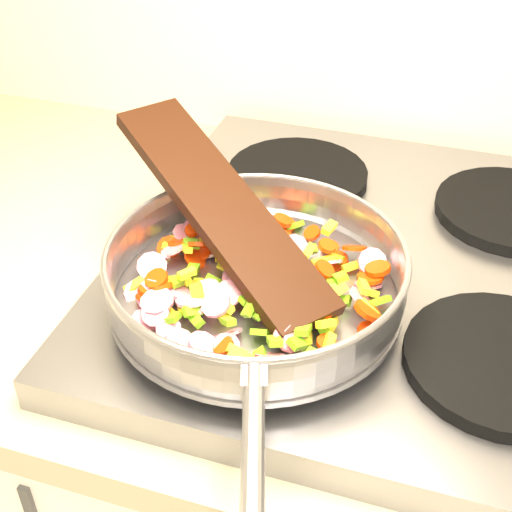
% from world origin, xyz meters
% --- Properties ---
extents(cooktop, '(0.60, 0.60, 0.04)m').
position_xyz_m(cooktop, '(-0.70, 1.67, 0.92)').
color(cooktop, '#939399').
rests_on(cooktop, counter_top).
extents(grate_fl, '(0.19, 0.19, 0.02)m').
position_xyz_m(grate_fl, '(-0.84, 1.52, 0.95)').
color(grate_fl, black).
rests_on(grate_fl, cooktop).
extents(grate_fr, '(0.19, 0.19, 0.02)m').
position_xyz_m(grate_fr, '(-0.56, 1.52, 0.95)').
color(grate_fr, black).
rests_on(grate_fr, cooktop).
extents(grate_bl, '(0.19, 0.19, 0.02)m').
position_xyz_m(grate_bl, '(-0.84, 1.81, 0.95)').
color(grate_bl, black).
rests_on(grate_bl, cooktop).
extents(grate_br, '(0.19, 0.19, 0.02)m').
position_xyz_m(grate_br, '(-0.56, 1.81, 0.95)').
color(grate_br, black).
rests_on(grate_br, cooktop).
extents(saute_pan, '(0.35, 0.51, 0.06)m').
position_xyz_m(saute_pan, '(-0.81, 1.53, 0.99)').
color(saute_pan, '#9E9EA5').
rests_on(saute_pan, grate_fl).
extents(vegetable_heap, '(0.27, 0.27, 0.05)m').
position_xyz_m(vegetable_heap, '(-0.82, 1.54, 0.97)').
color(vegetable_heap, '#68AC18').
rests_on(vegetable_heap, saute_pan).
extents(wooden_spatula, '(0.31, 0.26, 0.11)m').
position_xyz_m(wooden_spatula, '(-0.87, 1.59, 1.03)').
color(wooden_spatula, black).
rests_on(wooden_spatula, saute_pan).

